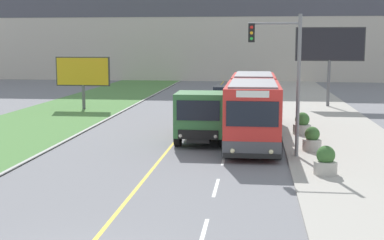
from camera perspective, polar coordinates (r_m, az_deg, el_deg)
name	(u,v)px	position (r m, az deg, el deg)	size (l,w,h in m)	color
city_bus	(253,107)	(28.47, 6.52, 1.34)	(2.61, 12.84, 3.22)	red
dump_truck	(202,117)	(26.90, 1.09, 0.30)	(2.49, 6.43, 2.64)	black
car_distant	(223,95)	(44.38, 3.34, 2.65)	(1.80, 4.30, 1.45)	#2D4784
traffic_light_mast	(284,68)	(23.58, 9.82, 5.51)	(2.28, 0.32, 6.26)	slate
billboard_large	(330,47)	(42.97, 14.50, 7.57)	(5.26, 0.24, 6.19)	#59595B
billboard_small	(83,73)	(41.11, -11.56, 4.96)	(4.12, 0.24, 3.97)	#59595B
planter_round_near	(326,162)	(21.00, 14.06, -4.33)	(0.89, 0.89, 1.10)	#B7B2A8
planter_round_second	(312,140)	(25.38, 12.69, -2.09)	(0.86, 0.86, 1.12)	#B7B2A8
planter_round_third	(302,124)	(29.79, 11.67, -0.47)	(0.98, 0.98, 1.19)	#B7B2A8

